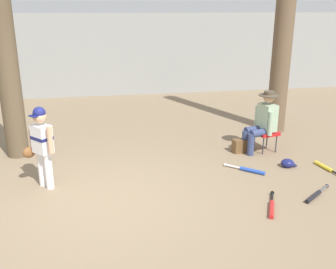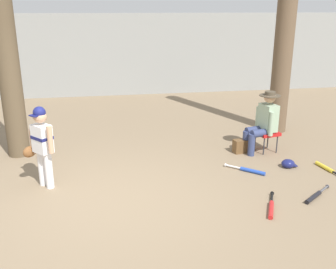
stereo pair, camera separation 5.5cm
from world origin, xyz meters
name	(u,v)px [view 2 (the right image)]	position (x,y,z in m)	size (l,w,h in m)	color
ground_plane	(109,202)	(0.00, 0.00, 0.00)	(60.00, 60.00, 0.00)	#7F6B51
concrete_back_wall	(101,55)	(0.00, 7.39, 1.27)	(18.00, 0.36, 2.54)	gray
tree_behind_spectator	(285,30)	(3.91, 2.83, 2.25)	(0.60, 0.60, 5.10)	brown
young_ballplayer	(41,142)	(-0.97, 0.72, 0.74)	(0.55, 0.47, 1.31)	white
folding_stool	(267,134)	(3.11, 1.60, 0.36)	(0.47, 0.47, 0.41)	red
seated_spectator	(264,121)	(3.02, 1.58, 0.64)	(0.68, 0.54, 1.20)	navy
handbag_beside_stool	(242,146)	(2.63, 1.62, 0.13)	(0.34, 0.18, 0.26)	brown
bat_yellow_trainer	(327,168)	(3.79, 0.53, 0.03)	(0.16, 0.72, 0.07)	yellow
bat_red_barrel	(271,208)	(2.24, -0.61, 0.03)	(0.38, 0.70, 0.07)	red
bat_black_composite	(315,196)	(3.04, -0.39, 0.03)	(0.63, 0.48, 0.07)	black
bat_blue_youth	(249,170)	(2.42, 0.68, 0.03)	(0.58, 0.54, 0.07)	#2347AD
batting_helmet_navy	(288,164)	(3.18, 0.76, 0.07)	(0.28, 0.21, 0.16)	navy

